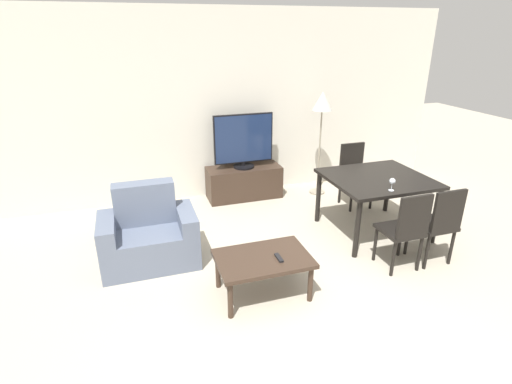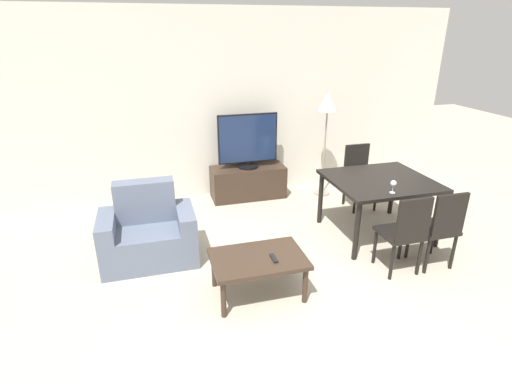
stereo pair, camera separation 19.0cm
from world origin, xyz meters
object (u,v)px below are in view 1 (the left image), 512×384
armchair (149,237)px  wine_glass_left (392,182)px  dining_table (377,183)px  remote_primary (279,258)px  dining_chair_near_right (438,222)px  coffee_table (263,261)px  floor_lamp (322,108)px  dining_chair_far (354,172)px  tv_stand (244,182)px  dining_chair_near (405,228)px  tv (244,141)px

armchair → wine_glass_left: 2.74m
armchair → dining_table: size_ratio=0.85×
wine_glass_left → remote_primary: bearing=-163.2°
dining_table → dining_chair_near_right: 0.89m
coffee_table → floor_lamp: size_ratio=0.57×
dining_chair_far → dining_chair_near_right: (0.00, -1.69, 0.00)m
armchair → wine_glass_left: (2.63, -0.56, 0.53)m
armchair → dining_chair_near_right: (2.95, -0.99, 0.19)m
tv_stand → remote_primary: bearing=-98.9°
remote_primary → dining_chair_near: bearing=1.1°
floor_lamp → dining_chair_near_right: bearing=-82.4°
coffee_table → floor_lamp: bearing=52.8°
tv → wine_glass_left: 2.29m
coffee_table → dining_chair_far: bearing=40.1°
remote_primary → wine_glass_left: size_ratio=1.03×
tv_stand → tv: (0.00, -0.00, 0.64)m
tv_stand → wine_glass_left: size_ratio=7.57×
dining_table → wine_glass_left: 0.47m
tv_stand → dining_chair_near: dining_chair_near is taller
dining_chair_near → dining_chair_far: bearing=76.2°
dining_chair_far → wine_glass_left: bearing=-104.2°
dining_chair_near → floor_lamp: (0.12, 2.24, 0.84)m
dining_table → coffee_table: bearing=-155.4°
floor_lamp → remote_primary: (-1.53, -2.26, -0.91)m
tv → dining_chair_near_right: size_ratio=0.99×
tv_stand → wine_glass_left: (1.12, -1.99, 0.59)m
dining_chair_near → floor_lamp: size_ratio=0.57×
tv → tv_stand: bearing=90.0°
dining_table → wine_glass_left: wine_glass_left is taller
tv → dining_chair_near_right: tv is taller
coffee_table → armchair: bearing=136.6°
dining_table → remote_primary: dining_table is taller
armchair → remote_primary: bearing=-42.2°
coffee_table → dining_chair_near_right: (1.96, -0.05, 0.14)m
armchair → dining_chair_far: bearing=13.5°
dining_chair_near → wine_glass_left: 0.55m
tv_stand → wine_glass_left: bearing=-60.6°
armchair → dining_chair_far: size_ratio=1.13×
tv_stand → dining_chair_near_right: dining_chair_near_right is taller
coffee_table → dining_chair_near_right: dining_chair_near_right is taller
tv_stand → wine_glass_left: wine_glass_left is taller
dining_chair_far → floor_lamp: (-0.30, 0.54, 0.84)m
tv → dining_chair_far: size_ratio=0.99×
tv_stand → coffee_table: 2.43m
armchair → dining_table: armchair is taller
coffee_table → remote_primary: remote_primary is taller
dining_chair_far → dining_chair_near: bearing=-103.8°
dining_chair_far → wine_glass_left: size_ratio=6.12×
dining_table → remote_primary: 1.86m
tv → dining_table: (1.24, -1.57, -0.23)m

